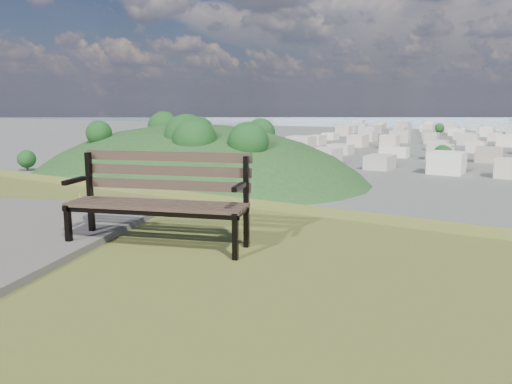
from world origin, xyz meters
The scene contains 4 objects.
park_bench centered at (-1.20, 1.85, 25.56)m, with size 1.99×1.18×0.99m.
grass_tufts centered at (-0.13, -0.44, 25.11)m, with size 12.49×7.38×0.28m.
green_wooded_hill centered at (-111.50, 140.20, 0.11)m, with size 150.76×120.61×75.38m.
city_trees centered at (-26.39, 319.00, 4.83)m, with size 406.52×387.20×9.98m.
Camera 1 is at (2.38, -2.06, 26.50)m, focal length 35.00 mm.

